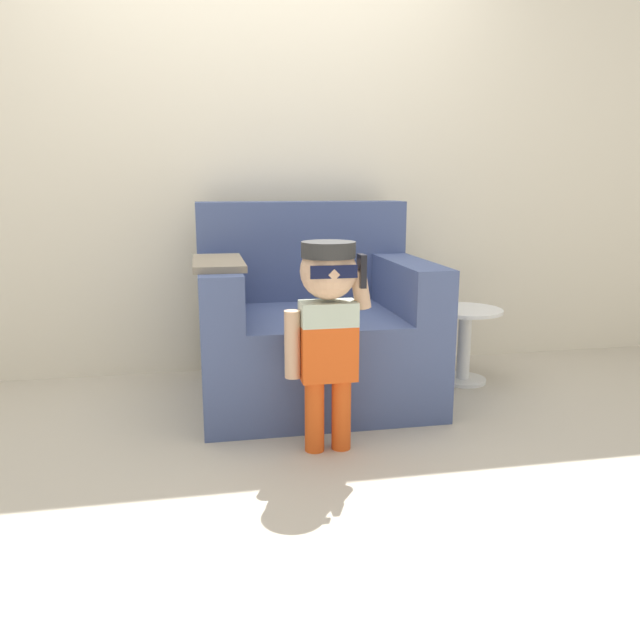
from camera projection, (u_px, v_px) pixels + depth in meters
ground_plane at (273, 406)px, 3.09m from camera, size 10.00×10.00×0.00m
wall_back at (254, 143)px, 3.49m from camera, size 10.00×0.05×2.60m
armchair at (311, 328)px, 3.18m from camera, size 1.14×0.95×0.98m
person_child at (328, 314)px, 2.47m from camera, size 0.35×0.26×0.86m
side_table at (465, 338)px, 3.42m from camera, size 0.40×0.40×0.41m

